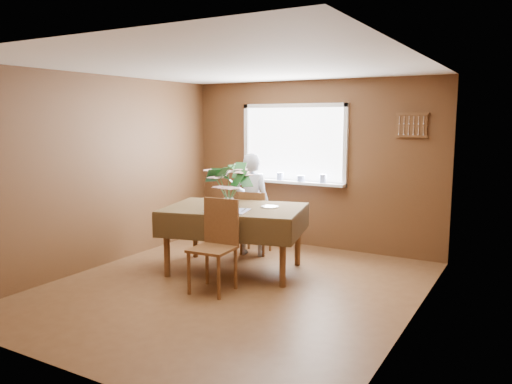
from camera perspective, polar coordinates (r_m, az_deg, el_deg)
The scene contains 15 objects.
floor at distance 5.87m, azimuth -2.72°, elevation -10.89°, with size 4.50×4.50×0.00m, color brown.
ceiling at distance 5.57m, azimuth -2.90°, elevation 14.20°, with size 4.50×4.50×0.00m, color white.
wall_back at distance 7.56m, azimuth 6.42°, elevation 3.13°, with size 4.00×4.00×0.00m, color brown.
wall_front at distance 3.90m, azimuth -20.92°, elevation -2.30°, with size 4.00×4.00×0.00m, color brown.
wall_left at distance 6.86m, azimuth -17.04°, elevation 2.28°, with size 4.50×4.50×0.00m, color brown.
wall_right at distance 4.82m, azimuth 17.68°, elevation -0.20°, with size 4.50×4.50×0.00m, color brown.
window_assembly at distance 7.63m, azimuth 4.25°, elevation 4.05°, with size 1.72×0.20×1.22m.
spoon_rack at distance 7.05m, azimuth 17.36°, elevation 7.31°, with size 0.44×0.05×0.33m.
dining_table at distance 6.33m, azimuth -2.47°, elevation -2.64°, with size 1.94×1.55×0.84m.
chair_far at distance 7.12m, azimuth -0.22°, elevation -3.22°, with size 0.46×0.46×0.92m.
chair_near at distance 5.68m, azimuth -4.56°, elevation -5.66°, with size 0.47×0.47×1.04m.
seated_woman at distance 7.06m, azimuth -0.50°, elevation -1.42°, with size 0.54×0.35×1.46m, color white.
flower_bouquet at distance 6.04m, azimuth -3.15°, elevation 1.07°, with size 0.61×0.61×0.52m.
side_plate at distance 6.29m, azimuth 1.57°, elevation -1.69°, with size 0.22×0.22×0.01m, color white.
table_knife at distance 6.06m, azimuth -1.35°, elevation -2.05°, with size 0.02×0.23×0.00m, color silver.
Camera 1 is at (2.98, -4.66, 1.94)m, focal length 35.00 mm.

